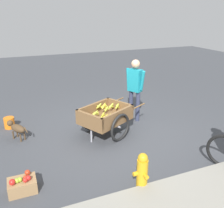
{
  "coord_description": "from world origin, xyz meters",
  "views": [
    {
      "loc": [
        2.13,
        4.92,
        2.75
      ],
      "look_at": [
        0.11,
        -0.01,
        0.75
      ],
      "focal_mm": 40.02,
      "sensor_mm": 36.0,
      "label": 1
    }
  ],
  "objects_px": {
    "plastic_bucket": "(9,123)",
    "fire_hydrant": "(142,172)",
    "apple_crate": "(22,185)",
    "fruit_cart": "(106,117)",
    "dog": "(17,128)",
    "vendor_person": "(135,85)"
  },
  "relations": [
    {
      "from": "plastic_bucket",
      "to": "fire_hydrant",
      "type": "bearing_deg",
      "value": 120.56
    },
    {
      "from": "fire_hydrant",
      "to": "apple_crate",
      "type": "relative_size",
      "value": 1.52
    },
    {
      "from": "fruit_cart",
      "to": "apple_crate",
      "type": "distance_m",
      "value": 2.39
    },
    {
      "from": "fire_hydrant",
      "to": "dog",
      "type": "bearing_deg",
      "value": -55.6
    },
    {
      "from": "dog",
      "to": "apple_crate",
      "type": "distance_m",
      "value": 1.92
    },
    {
      "from": "fruit_cart",
      "to": "dog",
      "type": "relative_size",
      "value": 3.14
    },
    {
      "from": "vendor_person",
      "to": "apple_crate",
      "type": "relative_size",
      "value": 3.67
    },
    {
      "from": "dog",
      "to": "fire_hydrant",
      "type": "bearing_deg",
      "value": 124.4
    },
    {
      "from": "vendor_person",
      "to": "dog",
      "type": "height_order",
      "value": "vendor_person"
    },
    {
      "from": "vendor_person",
      "to": "apple_crate",
      "type": "distance_m",
      "value": 3.61
    },
    {
      "from": "fire_hydrant",
      "to": "apple_crate",
      "type": "height_order",
      "value": "fire_hydrant"
    },
    {
      "from": "plastic_bucket",
      "to": "vendor_person",
      "type": "bearing_deg",
      "value": 166.96
    },
    {
      "from": "fire_hydrant",
      "to": "plastic_bucket",
      "type": "height_order",
      "value": "fire_hydrant"
    },
    {
      "from": "dog",
      "to": "vendor_person",
      "type": "bearing_deg",
      "value": 179.33
    },
    {
      "from": "vendor_person",
      "to": "fire_hydrant",
      "type": "bearing_deg",
      "value": 65.45
    },
    {
      "from": "fruit_cart",
      "to": "dog",
      "type": "xyz_separation_m",
      "value": [
        1.93,
        -0.56,
        -0.17
      ]
    },
    {
      "from": "fire_hydrant",
      "to": "apple_crate",
      "type": "bearing_deg",
      "value": -20.66
    },
    {
      "from": "dog",
      "to": "fire_hydrant",
      "type": "relative_size",
      "value": 0.86
    },
    {
      "from": "fire_hydrant",
      "to": "plastic_bucket",
      "type": "bearing_deg",
      "value": -59.44
    },
    {
      "from": "fire_hydrant",
      "to": "apple_crate",
      "type": "distance_m",
      "value": 1.93
    },
    {
      "from": "fruit_cart",
      "to": "apple_crate",
      "type": "height_order",
      "value": "fruit_cart"
    },
    {
      "from": "fruit_cart",
      "to": "plastic_bucket",
      "type": "relative_size",
      "value": 6.65
    }
  ]
}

